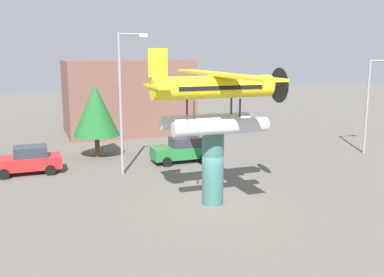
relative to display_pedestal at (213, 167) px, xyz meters
name	(u,v)px	position (x,y,z in m)	size (l,w,h in m)	color
ground_plane	(213,203)	(0.00, 0.00, -1.89)	(140.00, 140.00, 0.00)	#605B54
display_pedestal	(213,167)	(0.00, 0.00, 0.00)	(1.10, 1.10, 3.77)	#386B66
floatplane_monument	(216,97)	(0.13, 0.00, 3.56)	(6.93, 10.41, 4.00)	silver
car_near_red	(28,160)	(-8.75, 9.32, -1.01)	(4.20, 2.02, 1.76)	red
car_mid_green	(183,150)	(1.46, 8.80, -1.01)	(4.20, 2.02, 1.76)	#237A38
streetlight_primary	(123,95)	(-2.98, 7.05, 3.14)	(1.84, 0.28, 8.76)	gray
streetlight_secondary	(370,99)	(15.59, 6.55, 2.27)	(1.84, 0.28, 7.08)	gray
storefront_building	(128,97)	(0.51, 22.00, 1.54)	(11.55, 7.39, 6.85)	brown
tree_east	(96,110)	(-3.92, 12.37, 1.59)	(3.35, 3.35, 5.34)	brown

